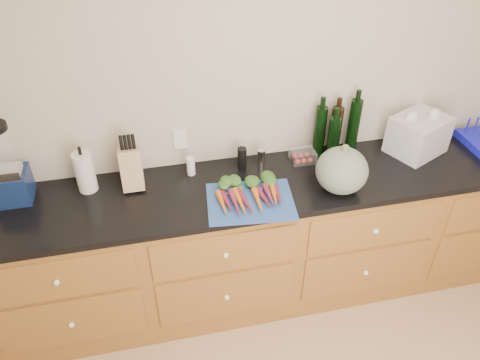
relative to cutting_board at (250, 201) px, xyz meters
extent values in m
cube|color=beige|center=(0.27, 0.48, 0.35)|extent=(4.10, 0.05, 2.60)
cube|color=brown|center=(0.27, 0.16, -0.50)|extent=(3.60, 0.60, 0.90)
cube|color=brown|center=(-1.08, -0.15, -0.23)|extent=(0.82, 0.01, 0.28)
sphere|color=white|center=(-1.08, -0.16, -0.23)|extent=(0.03, 0.03, 0.03)
cube|color=brown|center=(-1.08, -0.15, -0.59)|extent=(0.82, 0.01, 0.38)
sphere|color=white|center=(-1.08, -0.16, -0.59)|extent=(0.03, 0.03, 0.03)
cube|color=brown|center=(-0.18, -0.15, -0.23)|extent=(0.82, 0.01, 0.28)
sphere|color=white|center=(-0.18, -0.16, -0.23)|extent=(0.03, 0.03, 0.03)
cube|color=brown|center=(-0.18, -0.15, -0.59)|extent=(0.82, 0.01, 0.38)
sphere|color=white|center=(-0.18, -0.16, -0.59)|extent=(0.03, 0.03, 0.03)
cube|color=brown|center=(0.72, -0.15, -0.23)|extent=(0.82, 0.01, 0.28)
sphere|color=white|center=(0.72, -0.16, -0.23)|extent=(0.03, 0.03, 0.03)
cube|color=brown|center=(0.72, -0.15, -0.59)|extent=(0.82, 0.01, 0.38)
sphere|color=white|center=(0.72, -0.16, -0.59)|extent=(0.03, 0.03, 0.03)
cube|color=black|center=(0.27, 0.16, -0.03)|extent=(3.64, 0.62, 0.04)
cube|color=#274991|center=(0.00, 0.00, 0.00)|extent=(0.52, 0.42, 0.01)
cone|color=orange|center=(-0.16, -0.02, 0.03)|extent=(0.04, 0.18, 0.04)
cone|color=maroon|center=(-0.13, -0.02, 0.03)|extent=(0.04, 0.18, 0.04)
cone|color=maroon|center=(-0.10, -0.02, 0.03)|extent=(0.04, 0.18, 0.04)
cone|color=orange|center=(-0.07, -0.02, 0.03)|extent=(0.04, 0.18, 0.04)
cone|color=maroon|center=(-0.04, -0.02, 0.03)|extent=(0.04, 0.18, 0.04)
ellipsoid|color=#23551C|center=(-0.10, 0.12, 0.03)|extent=(0.18, 0.11, 0.06)
cone|color=orange|center=(0.04, -0.02, 0.03)|extent=(0.04, 0.18, 0.04)
cone|color=maroon|center=(0.07, -0.02, 0.03)|extent=(0.04, 0.18, 0.04)
cone|color=maroon|center=(0.10, -0.02, 0.03)|extent=(0.04, 0.18, 0.04)
cone|color=orange|center=(0.13, -0.02, 0.03)|extent=(0.04, 0.18, 0.04)
cone|color=maroon|center=(0.16, -0.02, 0.03)|extent=(0.04, 0.18, 0.04)
ellipsoid|color=#23551C|center=(0.10, 0.12, 0.03)|extent=(0.18, 0.11, 0.06)
ellipsoid|color=#546454|center=(0.53, 0.01, 0.13)|extent=(0.30, 0.30, 0.27)
cube|color=#101F4B|center=(-1.28, 0.32, 0.08)|extent=(0.19, 0.19, 0.18)
cube|color=silver|center=(-1.28, 0.29, 0.20)|extent=(0.17, 0.11, 0.06)
cylinder|color=white|center=(-1.28, 0.32, 0.32)|extent=(0.14, 0.14, 0.24)
cylinder|color=silver|center=(-0.89, 0.32, 0.12)|extent=(0.11, 0.11, 0.24)
cube|color=tan|center=(-0.63, 0.30, 0.12)|extent=(0.12, 0.12, 0.24)
cylinder|color=silver|center=(-0.29, 0.34, 0.05)|extent=(0.05, 0.05, 0.11)
cylinder|color=black|center=(0.03, 0.34, 0.06)|extent=(0.06, 0.06, 0.14)
cylinder|color=white|center=(0.15, 0.34, 0.05)|extent=(0.05, 0.05, 0.11)
cube|color=white|center=(0.42, 0.33, 0.03)|extent=(0.15, 0.12, 0.07)
cylinder|color=black|center=(0.53, 0.38, 0.16)|extent=(0.07, 0.07, 0.34)
cylinder|color=black|center=(0.64, 0.39, 0.15)|extent=(0.07, 0.07, 0.31)
cylinder|color=black|center=(0.76, 0.38, 0.17)|extent=(0.07, 0.07, 0.36)
cylinder|color=black|center=(0.60, 0.31, 0.14)|extent=(0.07, 0.07, 0.29)
camera|label=1|loc=(-0.49, -1.96, 1.67)|focal=35.00mm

